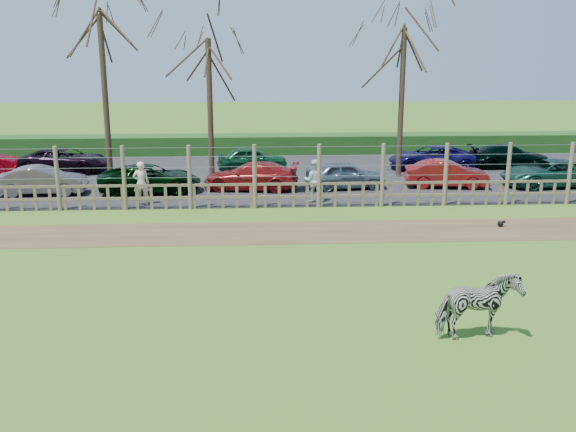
{
  "coord_description": "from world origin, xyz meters",
  "views": [
    {
      "loc": [
        -0.01,
        -16.39,
        6.04
      ],
      "look_at": [
        1.0,
        2.5,
        1.1
      ],
      "focal_mm": 40.0,
      "sensor_mm": 36.0,
      "label": 1
    }
  ],
  "objects_px": {
    "car_3": "(251,176)",
    "car_4": "(346,175)",
    "crow": "(501,224)",
    "car_6": "(550,173)",
    "car_1": "(42,181)",
    "car_5": "(447,174)",
    "car_10": "(252,159)",
    "zebra": "(478,306)",
    "car_12": "(431,158)",
    "car_8": "(66,160)",
    "car_13": "(509,156)",
    "tree_right": "(403,66)",
    "tree_mid": "(209,76)",
    "tree_left": "(103,59)",
    "visitor_a": "(141,183)",
    "visitor_b": "(314,181)",
    "car_2": "(150,179)"
  },
  "relations": [
    {
      "from": "tree_left",
      "to": "car_12",
      "type": "bearing_deg",
      "value": 11.46
    },
    {
      "from": "crow",
      "to": "car_6",
      "type": "height_order",
      "value": "car_6"
    },
    {
      "from": "car_5",
      "to": "car_8",
      "type": "distance_m",
      "value": 18.6
    },
    {
      "from": "tree_mid",
      "to": "car_6",
      "type": "relative_size",
      "value": 1.58
    },
    {
      "from": "crow",
      "to": "visitor_a",
      "type": "bearing_deg",
      "value": 163.45
    },
    {
      "from": "crow",
      "to": "car_2",
      "type": "relative_size",
      "value": 0.07
    },
    {
      "from": "car_3",
      "to": "car_5",
      "type": "xyz_separation_m",
      "value": [
        8.72,
        0.03,
        0.0
      ]
    },
    {
      "from": "car_12",
      "to": "car_13",
      "type": "xyz_separation_m",
      "value": [
        4.16,
        0.24,
        0.0
      ]
    },
    {
      "from": "car_5",
      "to": "car_10",
      "type": "bearing_deg",
      "value": 69.66
    },
    {
      "from": "car_8",
      "to": "car_13",
      "type": "distance_m",
      "value": 22.67
    },
    {
      "from": "crow",
      "to": "car_3",
      "type": "xyz_separation_m",
      "value": [
        -8.75,
        6.44,
        0.53
      ]
    },
    {
      "from": "tree_left",
      "to": "car_10",
      "type": "height_order",
      "value": "tree_left"
    },
    {
      "from": "tree_left",
      "to": "car_8",
      "type": "bearing_deg",
      "value": 130.61
    },
    {
      "from": "visitor_a",
      "to": "car_5",
      "type": "height_order",
      "value": "visitor_a"
    },
    {
      "from": "zebra",
      "to": "car_12",
      "type": "relative_size",
      "value": 0.41
    },
    {
      "from": "car_13",
      "to": "car_4",
      "type": "bearing_deg",
      "value": 121.11
    },
    {
      "from": "tree_mid",
      "to": "visitor_b",
      "type": "bearing_deg",
      "value": -46.73
    },
    {
      "from": "visitor_b",
      "to": "car_8",
      "type": "xyz_separation_m",
      "value": [
        -11.84,
        7.11,
        -0.26
      ]
    },
    {
      "from": "car_1",
      "to": "car_10",
      "type": "relative_size",
      "value": 1.03
    },
    {
      "from": "tree_right",
      "to": "zebra",
      "type": "bearing_deg",
      "value": -97.3
    },
    {
      "from": "tree_left",
      "to": "car_10",
      "type": "distance_m",
      "value": 8.77
    },
    {
      "from": "visitor_b",
      "to": "visitor_a",
      "type": "bearing_deg",
      "value": 9.35
    },
    {
      "from": "zebra",
      "to": "crow",
      "type": "distance_m",
      "value": 9.62
    },
    {
      "from": "zebra",
      "to": "car_1",
      "type": "height_order",
      "value": "zebra"
    },
    {
      "from": "car_10",
      "to": "car_12",
      "type": "bearing_deg",
      "value": -98.16
    },
    {
      "from": "car_3",
      "to": "car_12",
      "type": "relative_size",
      "value": 0.96
    },
    {
      "from": "car_4",
      "to": "visitor_a",
      "type": "bearing_deg",
      "value": 100.71
    },
    {
      "from": "car_3",
      "to": "car_4",
      "type": "bearing_deg",
      "value": 97.9
    },
    {
      "from": "zebra",
      "to": "car_6",
      "type": "distance_m",
      "value": 17.43
    },
    {
      "from": "car_3",
      "to": "zebra",
      "type": "bearing_deg",
      "value": 25.62
    },
    {
      "from": "tree_mid",
      "to": "car_3",
      "type": "bearing_deg",
      "value": -50.28
    },
    {
      "from": "car_10",
      "to": "car_4",
      "type": "bearing_deg",
      "value": -145.01
    },
    {
      "from": "tree_right",
      "to": "visitor_b",
      "type": "bearing_deg",
      "value": -131.65
    },
    {
      "from": "tree_right",
      "to": "car_8",
      "type": "xyz_separation_m",
      "value": [
        -16.44,
        1.93,
        -4.6
      ]
    },
    {
      "from": "car_4",
      "to": "car_10",
      "type": "xyz_separation_m",
      "value": [
        -4.12,
        4.57,
        0.0
      ]
    },
    {
      "from": "car_12",
      "to": "car_10",
      "type": "bearing_deg",
      "value": -86.89
    },
    {
      "from": "tree_right",
      "to": "car_3",
      "type": "distance_m",
      "value": 8.93
    },
    {
      "from": "car_12",
      "to": "car_3",
      "type": "bearing_deg",
      "value": -60.29
    },
    {
      "from": "crow",
      "to": "car_4",
      "type": "distance_m",
      "value": 7.92
    },
    {
      "from": "car_8",
      "to": "car_12",
      "type": "xyz_separation_m",
      "value": [
        18.51,
        -0.28,
        0.0
      ]
    },
    {
      "from": "car_4",
      "to": "crow",
      "type": "bearing_deg",
      "value": -150.61
    },
    {
      "from": "car_1",
      "to": "car_12",
      "type": "xyz_separation_m",
      "value": [
        18.05,
        4.91,
        0.0
      ]
    },
    {
      "from": "car_1",
      "to": "car_3",
      "type": "bearing_deg",
      "value": -89.98
    },
    {
      "from": "tree_mid",
      "to": "tree_right",
      "type": "relative_size",
      "value": 0.93
    },
    {
      "from": "tree_left",
      "to": "car_1",
      "type": "bearing_deg",
      "value": -144.86
    },
    {
      "from": "tree_mid",
      "to": "car_5",
      "type": "distance_m",
      "value": 11.59
    },
    {
      "from": "visitor_a",
      "to": "car_10",
      "type": "bearing_deg",
      "value": -131.14
    },
    {
      "from": "tree_mid",
      "to": "car_10",
      "type": "bearing_deg",
      "value": 50.91
    },
    {
      "from": "car_3",
      "to": "car_12",
      "type": "xyz_separation_m",
      "value": [
        9.21,
        4.38,
        0.0
      ]
    },
    {
      "from": "car_1",
      "to": "car_13",
      "type": "xyz_separation_m",
      "value": [
        22.22,
        5.15,
        0.0
      ]
    }
  ]
}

